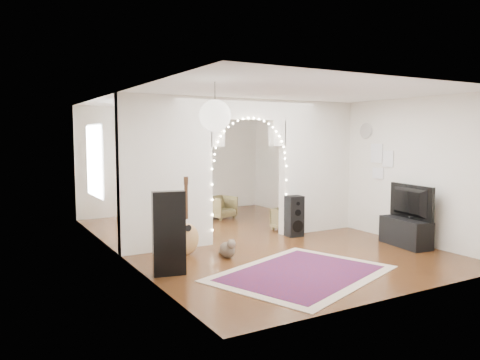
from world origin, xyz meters
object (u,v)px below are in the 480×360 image
media_console (405,232)px  dining_table (144,189)px  bookcase (157,187)px  dining_chair_right (286,219)px  floor_speaker (294,216)px  dining_chair_left (221,207)px  acoustic_guitar (186,226)px

media_console → dining_table: 6.27m
media_console → bookcase: (-2.77, 5.42, 0.46)m
media_console → dining_chair_right: 2.50m
floor_speaker → dining_chair_right: (0.23, 0.60, -0.17)m
dining_chair_right → floor_speaker: bearing=-121.6°
bookcase → floor_speaker: bearing=-71.4°
dining_chair_right → bookcase: bearing=108.5°
media_console → dining_chair_left: 4.48m
bookcase → dining_chair_right: bearing=-64.3°
dining_chair_right → dining_table: bearing=113.1°
acoustic_guitar → dining_table: acoustic_guitar is taller
floor_speaker → dining_table: floor_speaker is taller
dining_table → dining_chair_right: size_ratio=2.38×
floor_speaker → dining_table: size_ratio=0.66×
acoustic_guitar → floor_speaker: acoustic_guitar is taller
floor_speaker → media_console: (1.27, -1.67, -0.15)m
dining_table → media_console: bearing=-62.0°
floor_speaker → bookcase: size_ratio=0.57×
dining_table → bookcase: bearing=-1.3°
media_console → bookcase: bearing=125.5°
floor_speaker → dining_table: 4.19m
floor_speaker → bookcase: bookcase is taller
dining_table → dining_chair_left: bearing=-41.1°
bookcase → dining_chair_right: bookcase is taller
dining_table → acoustic_guitar: bearing=-100.2°
floor_speaker → dining_chair_left: 2.54m
floor_speaker → acoustic_guitar: bearing=-168.6°
acoustic_guitar → dining_chair_right: size_ratio=2.18×
bookcase → dining_table: 0.35m
floor_speaker → dining_table: bearing=120.9°
bookcase → dining_chair_left: (1.17, -1.24, -0.43)m
floor_speaker → dining_chair_right: floor_speaker is taller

